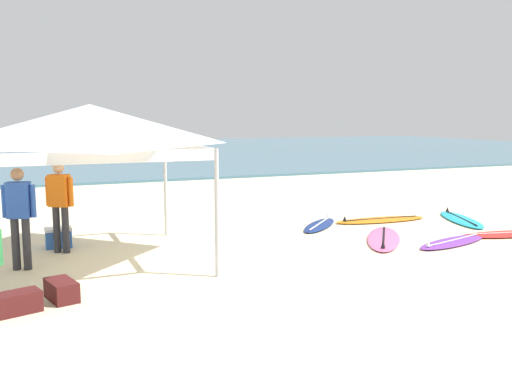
# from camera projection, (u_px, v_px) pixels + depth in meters

# --- Properties ---
(ground_plane) EXTENTS (80.00, 80.00, 0.00)m
(ground_plane) POSITION_uv_depth(u_px,v_px,m) (285.00, 261.00, 9.85)
(ground_plane) COLOR beige
(sea) EXTENTS (80.00, 36.00, 0.10)m
(sea) POSITION_uv_depth(u_px,v_px,m) (88.00, 153.00, 37.87)
(sea) COLOR teal
(sea) RESTS_ON ground
(canopy_tent) EXTENTS (3.50, 3.50, 2.75)m
(canopy_tent) POSITION_uv_depth(u_px,v_px,m) (90.00, 125.00, 9.49)
(canopy_tent) COLOR #B7B7BC
(canopy_tent) RESTS_ON ground
(surfboard_pink) EXTENTS (1.96, 2.34, 0.19)m
(surfboard_pink) POSITION_uv_depth(u_px,v_px,m) (384.00, 238.00, 11.53)
(surfboard_pink) COLOR pink
(surfboard_pink) RESTS_ON ground
(surfboard_orange) EXTENTS (2.44, 0.80, 0.19)m
(surfboard_orange) POSITION_uv_depth(u_px,v_px,m) (380.00, 220.00, 13.60)
(surfboard_orange) COLOR orange
(surfboard_orange) RESTS_ON ground
(surfboard_red) EXTENTS (2.39, 1.06, 0.19)m
(surfboard_red) POSITION_uv_depth(u_px,v_px,m) (512.00, 234.00, 11.97)
(surfboard_red) COLOR red
(surfboard_red) RESTS_ON ground
(surfboard_cyan) EXTENTS (1.43, 2.36, 0.19)m
(surfboard_cyan) POSITION_uv_depth(u_px,v_px,m) (461.00, 219.00, 13.66)
(surfboard_cyan) COLOR #23B2CC
(surfboard_cyan) RESTS_ON ground
(surfboard_purple) EXTENTS (2.15, 1.10, 0.19)m
(surfboard_purple) POSITION_uv_depth(u_px,v_px,m) (453.00, 242.00, 11.21)
(surfboard_purple) COLOR purple
(surfboard_purple) RESTS_ON ground
(surfboard_navy) EXTENTS (1.66, 1.67, 0.19)m
(surfboard_navy) POSITION_uv_depth(u_px,v_px,m) (320.00, 225.00, 12.95)
(surfboard_navy) COLOR navy
(surfboard_navy) RESTS_ON ground
(person_orange) EXTENTS (0.48, 0.38, 1.71)m
(person_orange) POSITION_uv_depth(u_px,v_px,m) (60.00, 201.00, 10.34)
(person_orange) COLOR #2D2D33
(person_orange) RESTS_ON ground
(person_blue) EXTENTS (0.52, 0.33, 1.71)m
(person_blue) POSITION_uv_depth(u_px,v_px,m) (19.00, 211.00, 9.18)
(person_blue) COLOR #2D2D33
(person_blue) RESTS_ON ground
(gear_bag_near_tent) EXTENTS (0.67, 0.49, 0.28)m
(gear_bag_near_tent) POSITION_uv_depth(u_px,v_px,m) (16.00, 303.00, 7.24)
(gear_bag_near_tent) COLOR #4C1919
(gear_bag_near_tent) RESTS_ON ground
(gear_bag_by_pole) EXTENTS (0.46, 0.66, 0.28)m
(gear_bag_by_pole) POSITION_uv_depth(u_px,v_px,m) (62.00, 290.00, 7.76)
(gear_bag_by_pole) COLOR #4C1919
(gear_bag_by_pole) RESTS_ON ground
(cooler_box) EXTENTS (0.50, 0.36, 0.39)m
(cooler_box) POSITION_uv_depth(u_px,v_px,m) (58.00, 238.00, 10.86)
(cooler_box) COLOR #2D60B7
(cooler_box) RESTS_ON ground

